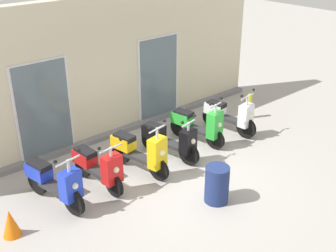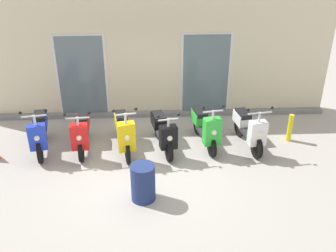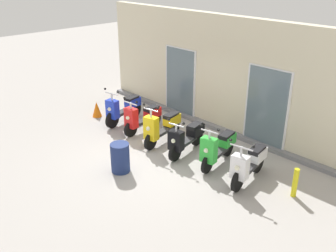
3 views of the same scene
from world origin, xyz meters
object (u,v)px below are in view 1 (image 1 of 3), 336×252
object	(u,v)px
scooter_black	(170,139)
traffic_cone	(11,223)
scooter_blue	(54,182)
trash_bin	(217,184)
scooter_green	(198,124)
scooter_red	(98,166)
curb_bollard	(249,106)
scooter_white	(229,115)
scooter_yellow	(140,151)

from	to	relation	value
scooter_black	traffic_cone	xyz separation A→B (m)	(-3.90, -0.30, -0.20)
traffic_cone	scooter_blue	bearing A→B (deg)	18.27
traffic_cone	trash_bin	distance (m)	3.80
scooter_green	traffic_cone	distance (m)	4.93
scooter_green	trash_bin	xyz separation A→B (m)	(-1.46, -2.01, -0.12)
scooter_red	scooter_green	world-z (taller)	scooter_green
traffic_cone	curb_bollard	distance (m)	7.03
scooter_red	scooter_black	distance (m)	1.90
traffic_cone	curb_bollard	world-z (taller)	curb_bollard
traffic_cone	trash_bin	xyz separation A→B (m)	(3.44, -1.61, 0.12)
scooter_green	trash_bin	world-z (taller)	scooter_green
scooter_white	trash_bin	xyz separation A→B (m)	(-2.48, -1.91, -0.11)
scooter_green	curb_bollard	world-z (taller)	scooter_green
traffic_cone	scooter_yellow	bearing A→B (deg)	4.16
trash_bin	scooter_yellow	bearing A→B (deg)	103.86
scooter_red	curb_bollard	distance (m)	5.02
scooter_yellow	scooter_white	bearing A→B (deg)	1.55
scooter_green	scooter_white	distance (m)	1.03
scooter_red	trash_bin	size ratio (longest dim) A/B	2.02
scooter_white	trash_bin	distance (m)	3.13
trash_bin	traffic_cone	bearing A→B (deg)	154.94
scooter_blue	scooter_white	xyz separation A→B (m)	(4.89, -0.04, -0.02)
scooter_yellow	traffic_cone	world-z (taller)	scooter_yellow
scooter_yellow	trash_bin	xyz separation A→B (m)	(0.45, -1.83, -0.14)
scooter_red	scooter_black	world-z (taller)	scooter_red
scooter_green	scooter_blue	bearing A→B (deg)	-179.10
scooter_red	scooter_black	bearing A→B (deg)	-1.03
scooter_black	scooter_red	bearing A→B (deg)	178.97
scooter_white	scooter_red	bearing A→B (deg)	179.49
scooter_blue	curb_bollard	size ratio (longest dim) A/B	2.33
scooter_blue	scooter_white	distance (m)	4.89
scooter_green	scooter_yellow	bearing A→B (deg)	-174.51
scooter_green	trash_bin	size ratio (longest dim) A/B	2.08
scooter_red	scooter_black	xyz separation A→B (m)	(1.90, -0.03, -0.01)
curb_bollard	scooter_black	bearing A→B (deg)	-175.74
scooter_green	traffic_cone	size ratio (longest dim) A/B	3.03
trash_bin	scooter_black	bearing A→B (deg)	76.63
scooter_black	scooter_white	world-z (taller)	scooter_white
scooter_black	curb_bollard	bearing A→B (deg)	4.26
trash_bin	scooter_red	bearing A→B (deg)	126.67
scooter_blue	scooter_red	bearing A→B (deg)	-0.56
scooter_red	scooter_yellow	xyz separation A→B (m)	(0.99, -0.11, 0.04)
scooter_blue	trash_bin	size ratio (longest dim) A/B	2.16
traffic_cone	scooter_white	bearing A→B (deg)	2.87
scooter_yellow	scooter_green	world-z (taller)	scooter_yellow
scooter_blue	scooter_red	xyz separation A→B (m)	(0.96, -0.01, -0.03)
scooter_black	trash_bin	distance (m)	1.96
scooter_black	scooter_green	bearing A→B (deg)	5.89
scooter_black	traffic_cone	world-z (taller)	scooter_black
scooter_green	traffic_cone	world-z (taller)	scooter_green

